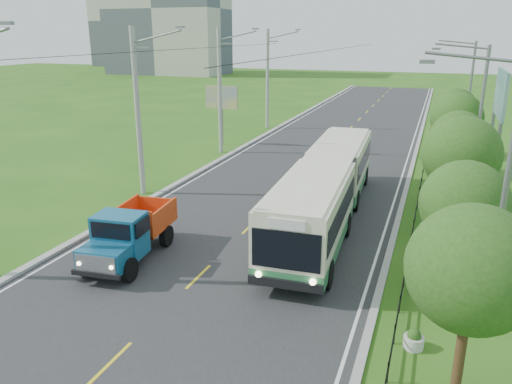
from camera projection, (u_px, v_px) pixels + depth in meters
The scene contains 30 objects.
ground at pixel (198, 277), 20.53m from camera, with size 240.00×240.00×0.00m, color #265814.
road at pixel (314, 163), 38.42m from camera, with size 14.00×120.00×0.02m, color #28282B.
curb_left at pixel (228, 155), 40.76m from camera, with size 0.40×120.00×0.15m, color #9E9E99.
curb_right at pixel (411, 171), 36.06m from camera, with size 0.30×120.00×0.10m, color #9E9E99.
edge_line_left at pixel (235, 156), 40.59m from camera, with size 0.12×120.00×0.00m, color silver.
edge_line_right at pixel (404, 171), 36.24m from camera, with size 0.12×120.00×0.00m, color silver.
centre_dash at pixel (198, 277), 20.52m from camera, with size 0.12×2.20×0.00m, color yellow.
railing_right at pixel (419, 193), 30.34m from camera, with size 0.04×40.00×0.60m, color black.
pole_near at pixel (138, 112), 29.74m from camera, with size 3.51×0.32×10.00m.
pole_mid at pixel (220, 91), 40.47m from camera, with size 3.51×0.32×10.00m.
pole_far at pixel (268, 79), 51.21m from camera, with size 3.51×0.32×10.00m.
tree_front at pixel (474, 274), 12.72m from camera, with size 3.36×3.41×5.60m.
tree_second at pixel (465, 208), 18.15m from camera, with size 3.18×3.26×5.30m.
tree_third at pixel (462, 158), 23.37m from camera, with size 3.60×3.62×6.00m.
tree_fourth at pixel (459, 142), 28.86m from camera, with size 3.24×3.31×5.40m.
tree_fifth at pixel (457, 121), 34.15m from camera, with size 3.48×3.52×5.80m.
tree_back at pixel (456, 111), 39.58m from camera, with size 3.30×3.36×5.50m.
streetlight_near at pixel (500, 190), 15.55m from camera, with size 3.02×0.20×9.07m.
streetlight_mid at pixel (476, 120), 28.08m from camera, with size 3.02×0.20×9.07m.
streetlight_far at pixel (467, 93), 40.60m from camera, with size 3.02×0.20×9.07m.
planter_front at pixel (414, 340), 15.84m from camera, with size 0.64×0.64×0.67m.
planter_near at pixel (424, 244), 22.99m from camera, with size 0.64×0.64×0.67m.
planter_mid at pixel (430, 194), 30.15m from camera, with size 0.64×0.64×0.67m.
planter_far at pixel (433, 163), 37.31m from camera, with size 0.64×0.64×0.67m.
billboard_left at pixel (222, 101), 43.93m from camera, with size 3.00×0.20×5.20m.
billboard_right at pixel (500, 101), 32.77m from camera, with size 0.24×6.00×7.30m.
apartment_near at pixel (167, 9), 118.96m from camera, with size 28.00×14.00×30.00m, color #B7B2A3.
apartment_far at pixel (136, 21), 150.12m from camera, with size 24.00×14.00×26.00m, color #B7B2A3.
bus at pixel (327, 185), 25.96m from camera, with size 3.71×17.79×3.41m.
dump_truck at pixel (129, 231), 21.81m from camera, with size 2.71×5.83×2.37m.
Camera 1 is at (8.58, -16.55, 9.58)m, focal length 35.00 mm.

